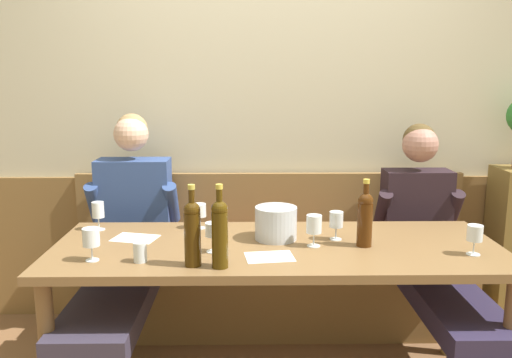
{
  "coord_description": "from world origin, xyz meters",
  "views": [
    {
      "loc": [
        -0.13,
        -2.23,
        1.54
      ],
      "look_at": [
        -0.09,
        0.45,
        1.01
      ],
      "focal_mm": 37.11,
      "sensor_mm": 36.0,
      "label": 1
    }
  ],
  "objects_px": {
    "dining_table": "(277,262)",
    "wine_bottle_clear_water": "(192,231)",
    "wall_bench": "(271,284)",
    "wine_glass_mid_right": "(91,238)",
    "wine_glass_left_end": "(314,226)",
    "water_tumbler_left": "(140,252)",
    "wine_glass_by_bottle": "(213,231)",
    "wine_bottle_green_tall": "(220,231)",
    "wine_glass_mid_left": "(336,221)",
    "wine_glass_center_rear": "(199,212)",
    "person_center_left_seat": "(435,251)",
    "wine_bottle_amber_mid": "(365,217)",
    "wine_glass_right_end": "(98,212)",
    "ice_bucket": "(275,223)",
    "wine_glass_center_front": "(475,234)",
    "person_center_right_seat": "(123,249)"
  },
  "relations": [
    {
      "from": "wine_bottle_clear_water",
      "to": "wall_bench",
      "type": "bearing_deg",
      "value": 68.51
    },
    {
      "from": "wine_bottle_clear_water",
      "to": "wine_glass_by_bottle",
      "type": "relative_size",
      "value": 2.54
    },
    {
      "from": "person_center_left_seat",
      "to": "wine_bottle_amber_mid",
      "type": "bearing_deg",
      "value": -144.82
    },
    {
      "from": "person_center_left_seat",
      "to": "wine_glass_left_end",
      "type": "xyz_separation_m",
      "value": [
        -0.69,
        -0.32,
        0.24
      ]
    },
    {
      "from": "dining_table",
      "to": "ice_bucket",
      "type": "distance_m",
      "value": 0.19
    },
    {
      "from": "wine_glass_right_end",
      "to": "water_tumbler_left",
      "type": "xyz_separation_m",
      "value": [
        0.31,
        -0.48,
        -0.05
      ]
    },
    {
      "from": "wine_bottle_amber_mid",
      "to": "water_tumbler_left",
      "type": "xyz_separation_m",
      "value": [
        -1.01,
        -0.2,
        -0.1
      ]
    },
    {
      "from": "wine_bottle_green_tall",
      "to": "wine_glass_mid_left",
      "type": "bearing_deg",
      "value": 34.26
    },
    {
      "from": "ice_bucket",
      "to": "wine_glass_center_front",
      "type": "distance_m",
      "value": 0.91
    },
    {
      "from": "wine_glass_mid_left",
      "to": "wine_glass_center_rear",
      "type": "xyz_separation_m",
      "value": [
        -0.68,
        0.2,
        -0.0
      ]
    },
    {
      "from": "wine_bottle_clear_water",
      "to": "wine_bottle_green_tall",
      "type": "xyz_separation_m",
      "value": [
        0.12,
        -0.02,
        0.0
      ]
    },
    {
      "from": "wine_glass_right_end",
      "to": "wine_glass_center_rear",
      "type": "height_order",
      "value": "wine_glass_right_end"
    },
    {
      "from": "person_center_right_seat",
      "to": "wine_bottle_green_tall",
      "type": "height_order",
      "value": "person_center_right_seat"
    },
    {
      "from": "wall_bench",
      "to": "wine_glass_center_front",
      "type": "distance_m",
      "value": 1.32
    },
    {
      "from": "dining_table",
      "to": "wine_bottle_clear_water",
      "type": "xyz_separation_m",
      "value": [
        -0.37,
        -0.27,
        0.24
      ]
    },
    {
      "from": "person_center_left_seat",
      "to": "wine_glass_center_front",
      "type": "bearing_deg",
      "value": -89.09
    },
    {
      "from": "water_tumbler_left",
      "to": "ice_bucket",
      "type": "bearing_deg",
      "value": 27.75
    },
    {
      "from": "ice_bucket",
      "to": "dining_table",
      "type": "bearing_deg",
      "value": -86.95
    },
    {
      "from": "wine_bottle_green_tall",
      "to": "wine_glass_center_rear",
      "type": "relative_size",
      "value": 2.7
    },
    {
      "from": "wall_bench",
      "to": "wine_glass_mid_right",
      "type": "distance_m",
      "value": 1.32
    },
    {
      "from": "wine_glass_mid_right",
      "to": "wine_glass_center_rear",
      "type": "height_order",
      "value": "wine_glass_mid_right"
    },
    {
      "from": "wine_glass_by_bottle",
      "to": "wine_bottle_green_tall",
      "type": "bearing_deg",
      "value": -78.04
    },
    {
      "from": "dining_table",
      "to": "ice_bucket",
      "type": "relative_size",
      "value": 10.33
    },
    {
      "from": "dining_table",
      "to": "wine_glass_right_end",
      "type": "relative_size",
      "value": 14.19
    },
    {
      "from": "person_center_right_seat",
      "to": "ice_bucket",
      "type": "height_order",
      "value": "person_center_right_seat"
    },
    {
      "from": "wine_glass_center_front",
      "to": "wine_glass_right_end",
      "type": "bearing_deg",
      "value": 167.0
    },
    {
      "from": "wine_bottle_green_tall",
      "to": "dining_table",
      "type": "bearing_deg",
      "value": 49.51
    },
    {
      "from": "person_center_right_seat",
      "to": "wine_bottle_clear_water",
      "type": "bearing_deg",
      "value": -53.15
    },
    {
      "from": "wine_glass_mid_right",
      "to": "wine_glass_by_bottle",
      "type": "bearing_deg",
      "value": 11.7
    },
    {
      "from": "wine_glass_left_end",
      "to": "wine_glass_by_bottle",
      "type": "height_order",
      "value": "wine_glass_left_end"
    },
    {
      "from": "wine_bottle_amber_mid",
      "to": "dining_table",
      "type": "bearing_deg",
      "value": 176.66
    },
    {
      "from": "dining_table",
      "to": "wine_glass_left_end",
      "type": "relative_size",
      "value": 14.02
    },
    {
      "from": "ice_bucket",
      "to": "wine_glass_right_end",
      "type": "height_order",
      "value": "ice_bucket"
    },
    {
      "from": "person_center_right_seat",
      "to": "person_center_left_seat",
      "type": "relative_size",
      "value": 1.05
    },
    {
      "from": "ice_bucket",
      "to": "wine_glass_mid_left",
      "type": "xyz_separation_m",
      "value": [
        0.3,
        -0.01,
        0.01
      ]
    },
    {
      "from": "person_center_right_seat",
      "to": "wine_glass_right_end",
      "type": "xyz_separation_m",
      "value": [
        -0.1,
        -0.05,
        0.22
      ]
    },
    {
      "from": "person_center_right_seat",
      "to": "wall_bench",
      "type": "bearing_deg",
      "value": 23.5
    },
    {
      "from": "wine_glass_left_end",
      "to": "water_tumbler_left",
      "type": "relative_size",
      "value": 1.72
    },
    {
      "from": "dining_table",
      "to": "person_center_left_seat",
      "type": "xyz_separation_m",
      "value": [
        0.86,
        0.3,
        -0.05
      ]
    },
    {
      "from": "wine_glass_mid_right",
      "to": "wine_glass_left_end",
      "type": "relative_size",
      "value": 0.97
    },
    {
      "from": "dining_table",
      "to": "wine_glass_center_front",
      "type": "bearing_deg",
      "value": -10.09
    },
    {
      "from": "wine_glass_right_end",
      "to": "wine_glass_left_end",
      "type": "bearing_deg",
      "value": -14.65
    },
    {
      "from": "wine_glass_mid_left",
      "to": "person_center_right_seat",
      "type": "bearing_deg",
      "value": 167.86
    },
    {
      "from": "wall_bench",
      "to": "person_center_right_seat",
      "type": "relative_size",
      "value": 1.82
    },
    {
      "from": "wine_glass_right_end",
      "to": "water_tumbler_left",
      "type": "relative_size",
      "value": 1.7
    },
    {
      "from": "wine_bottle_amber_mid",
      "to": "wine_glass_mid_right",
      "type": "xyz_separation_m",
      "value": [
        -1.22,
        -0.18,
        -0.04
      ]
    },
    {
      "from": "wall_bench",
      "to": "wine_bottle_green_tall",
      "type": "height_order",
      "value": "wine_bottle_green_tall"
    },
    {
      "from": "person_center_left_seat",
      "to": "wine_bottle_green_tall",
      "type": "height_order",
      "value": "person_center_left_seat"
    },
    {
      "from": "water_tumbler_left",
      "to": "wine_glass_center_front",
      "type": "bearing_deg",
      "value": 2.67
    },
    {
      "from": "wine_bottle_clear_water",
      "to": "water_tumbler_left",
      "type": "distance_m",
      "value": 0.26
    }
  ]
}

